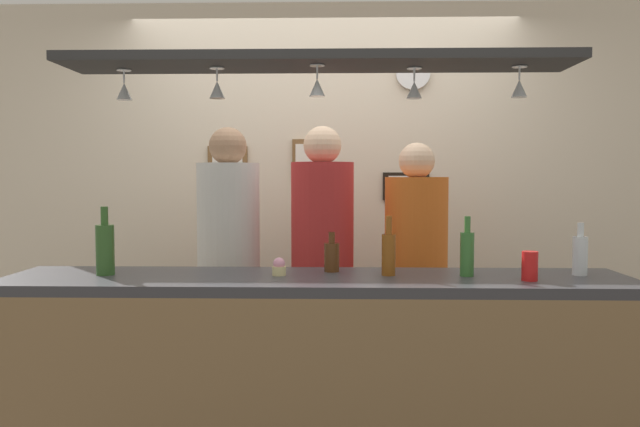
{
  "coord_description": "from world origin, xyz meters",
  "views": [
    {
      "loc": [
        0.08,
        -3.03,
        1.47
      ],
      "look_at": [
        0.0,
        0.1,
        1.29
      ],
      "focal_mm": 35.12,
      "sensor_mm": 36.0,
      "label": 1
    }
  ],
  "objects": [
    {
      "name": "cupcake",
      "position": [
        -0.17,
        -0.33,
        1.08
      ],
      "size": [
        0.06,
        0.06,
        0.08
      ],
      "color": "beige",
      "rests_on": "bar_counter"
    },
    {
      "name": "wall_clock",
      "position": [
        0.57,
        1.05,
        2.14
      ],
      "size": [
        0.22,
        0.03,
        0.22
      ],
      "primitive_type": "cylinder",
      "rotation": [
        1.57,
        0.0,
        0.0
      ],
      "color": "white",
      "rests_on": "back_wall"
    },
    {
      "name": "picture_frame_crest",
      "position": [
        -0.12,
        1.06,
        1.59
      ],
      "size": [
        0.18,
        0.02,
        0.26
      ],
      "color": "brown",
      "rests_on": "back_wall"
    },
    {
      "name": "overhead_glass_rack",
      "position": [
        0.0,
        -0.3,
        1.97
      ],
      "size": [
        2.2,
        0.36,
        0.04
      ],
      "primitive_type": "cube",
      "color": "black"
    },
    {
      "name": "person_right_orange_shirt",
      "position": [
        0.51,
        0.36,
        1.0
      ],
      "size": [
        0.34,
        0.34,
        1.66
      ],
      "color": "#2D334C",
      "rests_on": "ground_plane"
    },
    {
      "name": "hanging_wineglass_center",
      "position": [
        0.42,
        -0.26,
        1.86
      ],
      "size": [
        0.07,
        0.07,
        0.13
      ],
      "color": "silver",
      "rests_on": "overhead_glass_rack"
    },
    {
      "name": "hanging_wineglass_center_left",
      "position": [
        -0.0,
        -0.34,
        1.86
      ],
      "size": [
        0.07,
        0.07,
        0.13
      ],
      "color": "silver",
      "rests_on": "overhead_glass_rack"
    },
    {
      "name": "hanging_wineglass_center_right",
      "position": [
        0.87,
        -0.29,
        1.86
      ],
      "size": [
        0.07,
        0.07,
        0.13
      ],
      "color": "silver",
      "rests_on": "overhead_glass_rack"
    },
    {
      "name": "person_left_white_patterned_shirt",
      "position": [
        -0.51,
        0.36,
        1.05
      ],
      "size": [
        0.34,
        0.34,
        1.74
      ],
      "color": "#2D334C",
      "rests_on": "ground_plane"
    },
    {
      "name": "bar_counter",
      "position": [
        0.0,
        -0.51,
        0.7
      ],
      "size": [
        2.7,
        0.55,
        1.04
      ],
      "color": "#38383D",
      "rests_on": "ground_plane"
    },
    {
      "name": "bottle_beer_brown_stubby",
      "position": [
        0.06,
        -0.22,
        1.11
      ],
      "size": [
        0.07,
        0.07,
        0.18
      ],
      "color": "#512D14",
      "rests_on": "bar_counter"
    },
    {
      "name": "bottle_beer_amber_tall",
      "position": [
        0.31,
        -0.32,
        1.14
      ],
      "size": [
        0.06,
        0.06,
        0.26
      ],
      "color": "brown",
      "rests_on": "bar_counter"
    },
    {
      "name": "bottle_champagne_green",
      "position": [
        -0.93,
        -0.33,
        1.16
      ],
      "size": [
        0.08,
        0.08,
        0.3
      ],
      "color": "#2D5623",
      "rests_on": "bar_counter"
    },
    {
      "name": "hanging_wineglass_left",
      "position": [
        -0.44,
        -0.29,
        1.86
      ],
      "size": [
        0.07,
        0.07,
        0.13
      ],
      "color": "silver",
      "rests_on": "overhead_glass_rack"
    },
    {
      "name": "back_wall",
      "position": [
        0.0,
        1.1,
        1.3
      ],
      "size": [
        4.4,
        0.06,
        2.6
      ],
      "primitive_type": "cube",
      "color": "beige",
      "rests_on": "ground_plane"
    },
    {
      "name": "picture_frame_lower_pair",
      "position": [
        0.53,
        1.06,
        1.41
      ],
      "size": [
        0.3,
        0.02,
        0.18
      ],
      "color": "black",
      "rests_on": "back_wall"
    },
    {
      "name": "picture_frame_caricature",
      "position": [
        -0.63,
        1.06,
        1.51
      ],
      "size": [
        0.26,
        0.02,
        0.34
      ],
      "color": "brown",
      "rests_on": "back_wall"
    },
    {
      "name": "bottle_soda_clear",
      "position": [
        1.15,
        -0.29,
        1.14
      ],
      "size": [
        0.06,
        0.06,
        0.23
      ],
      "color": "silver",
      "rests_on": "bar_counter"
    },
    {
      "name": "bottle_beer_green_import",
      "position": [
        0.65,
        -0.33,
        1.15
      ],
      "size": [
        0.06,
        0.06,
        0.26
      ],
      "color": "#336B2D",
      "rests_on": "bar_counter"
    },
    {
      "name": "hanging_wineglass_far_left",
      "position": [
        -0.86,
        -0.25,
        1.86
      ],
      "size": [
        0.07,
        0.07,
        0.13
      ],
      "color": "silver",
      "rests_on": "overhead_glass_rack"
    },
    {
      "name": "person_middle_red_shirt",
      "position": [
        0.01,
        0.36,
        1.06
      ],
      "size": [
        0.34,
        0.34,
        1.75
      ],
      "color": "#2D334C",
      "rests_on": "ground_plane"
    },
    {
      "name": "drink_can",
      "position": [
        0.88,
        -0.44,
        1.11
      ],
      "size": [
        0.07,
        0.07,
        0.12
      ],
      "primitive_type": "cylinder",
      "color": "red",
      "rests_on": "bar_counter"
    }
  ]
}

